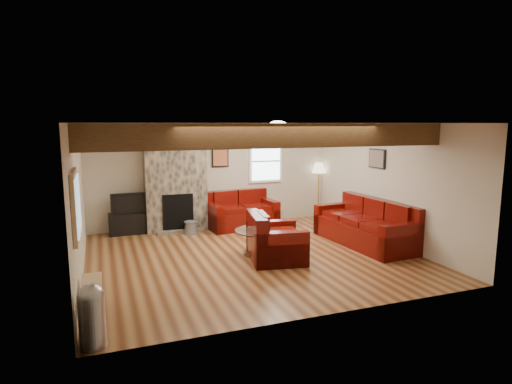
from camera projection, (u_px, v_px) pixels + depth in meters
room at (252, 191)px, 7.96m from camera, size 8.00×8.00×8.00m
oak_beam at (279, 136)px, 6.64m from camera, size 6.00×0.36×0.38m
chimney_breast at (175, 179)px, 9.93m from camera, size 1.40×0.67×2.50m
back_window at (266, 161)px, 10.89m from camera, size 0.90×0.08×1.10m
hatch_window at (76, 205)px, 5.53m from camera, size 0.08×1.00×0.90m
ceiling_dome at (278, 126)px, 8.92m from camera, size 0.40×0.40×0.18m
artwork_back at (220, 156)px, 10.45m from camera, size 0.42×0.06×0.52m
artwork_right at (377, 159)px, 9.18m from camera, size 0.06×0.55×0.42m
sofa_three at (365, 222)px, 8.90m from camera, size 1.16×2.45×0.92m
loveseat at (242, 210)px, 10.34m from camera, size 1.72×1.10×0.87m
armchair_red at (276, 237)px, 7.85m from camera, size 1.12×1.23×0.88m
coffee_table at (260, 242)px, 8.22m from camera, size 0.98×0.98×0.51m
tv_cabinet at (131, 223)px, 9.77m from camera, size 0.96×0.38×0.48m
television at (130, 203)px, 9.69m from camera, size 0.83×0.11×0.48m
floor_lamp at (319, 171)px, 11.28m from camera, size 0.38×0.38×1.47m
pine_bench at (92, 302)px, 5.52m from camera, size 0.26×1.11×0.42m
pedal_bin at (92, 316)px, 4.78m from camera, size 0.31×0.31×0.74m
coal_bucket at (191, 227)px, 9.75m from camera, size 0.32×0.32×0.30m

